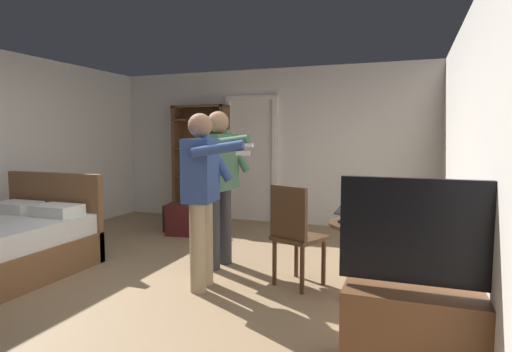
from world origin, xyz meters
The scene contains 14 objects.
ground_plane centered at (0.00, 0.00, 0.00)m, with size 7.19×7.19×0.00m, color #997A56.
wall_back centered at (0.00, 3.33, 1.28)m, with size 5.65×0.12×2.56m, color silver.
wall_right centered at (2.76, 0.00, 1.28)m, with size 0.12×6.78×2.56m, color silver.
doorway_frame centered at (-0.27, 3.25, 1.22)m, with size 0.93×0.08×2.13m.
bookshelf centered at (-1.14, 3.10, 1.06)m, with size 0.97×0.32×1.97m.
tv_flatscreen centered at (2.40, -0.81, 0.36)m, with size 1.08×0.40×1.21m.
side_table centered at (1.89, 0.28, 0.47)m, with size 0.60×0.60×0.70m.
laptop centered at (1.85, 0.24, 0.75)m, with size 0.37×0.38×0.15m.
bottle_on_table centered at (2.03, 0.20, 0.81)m, with size 0.06×0.06×0.25m.
wooden_chair centered at (1.24, 0.41, 0.54)m, with size 0.55×0.55×0.99m.
person_blue_shirt centered at (0.42, 0.09, 0.95)m, with size 0.72×0.55×1.67m.
person_striped_shirt centered at (0.30, 0.75, 1.01)m, with size 0.69×0.66×1.72m.
suitcase_dark centered at (-1.02, 2.17, 0.20)m, with size 0.47×0.39×0.40m, color black.
suitcase_small centered at (-0.75, 1.93, 0.23)m, with size 0.63×0.31×0.45m, color #4C1919.
Camera 1 is at (2.25, -3.42, 1.46)m, focal length 29.43 mm.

